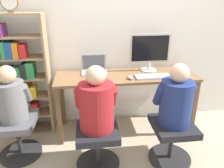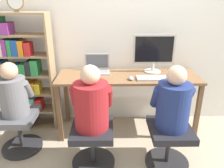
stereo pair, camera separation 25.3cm
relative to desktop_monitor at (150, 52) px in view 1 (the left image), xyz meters
The scene contains 15 objects.
ground_plane 1.16m from the desktop_monitor, 128.10° to the right, with size 14.00×14.00×0.00m, color tan.
wall_back 0.47m from the desktop_monitor, 148.88° to the left, with size 10.00×0.05×2.60m.
desk 0.50m from the desktop_monitor, 156.53° to the right, with size 1.75×0.56×0.78m.
desktop_monitor is the anchor object (origin of this frame).
laptop 0.75m from the desktop_monitor, behind, with size 0.32×0.26×0.23m.
keyboard 0.36m from the desktop_monitor, 95.38° to the right, with size 0.42×0.16×0.03m.
computer_mouse_by_keyboard 0.48m from the desktop_monitor, 136.79° to the right, with size 0.06×0.10×0.04m.
office_chair_left 1.11m from the desktop_monitor, 86.20° to the right, with size 0.46×0.46×0.47m.
office_chair_right 1.33m from the desktop_monitor, 132.79° to the right, with size 0.46×0.46×0.47m.
person_at_monitor 0.86m from the desktop_monitor, 86.18° to the right, with size 0.40×0.33×0.64m.
person_at_laptop 1.13m from the desktop_monitor, 132.96° to the right, with size 0.41×0.34×0.65m.
bookshelf 1.77m from the desktop_monitor, behind, with size 0.80×0.27×1.52m.
desk_clock 1.71m from the desktop_monitor, behind, with size 0.19×0.03×0.21m.
office_chair_side 1.85m from the desktop_monitor, 161.96° to the right, with size 0.46×0.46×0.47m.
person_near_shelf 1.72m from the desktop_monitor, 162.10° to the right, with size 0.36×0.30×0.60m.
Camera 1 is at (-0.49, -2.25, 1.69)m, focal length 35.00 mm.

